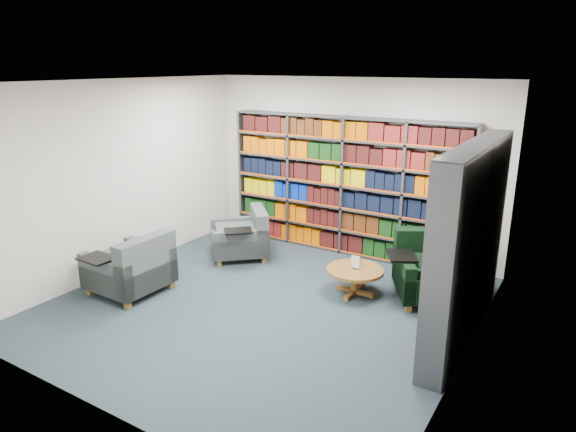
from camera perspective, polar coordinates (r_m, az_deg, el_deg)
The scene contains 7 objects.
room_shell at distance 6.25m, azimuth -2.88°, elevation 1.73°, with size 5.02×5.02×2.82m.
bookshelf_back at distance 8.30m, azimuth 6.31°, elevation 3.26°, with size 4.00×0.28×2.20m.
bookshelf_right at distance 5.99m, azimuth 19.47°, elevation -2.92°, with size 0.28×2.50×2.20m.
chair_teal_left at distance 8.28m, azimuth -4.89°, elevation -2.40°, with size 1.20×1.20×0.78m.
chair_green_right at distance 7.12m, azimuth 15.71°, elevation -5.98°, with size 1.27×1.27×0.85m.
chair_teal_front at distance 7.25m, azimuth -16.81°, elevation -5.70°, with size 0.94×1.08×0.84m.
coffee_table at distance 6.99m, azimuth 7.46°, elevation -6.40°, with size 0.77×0.77×0.54m.
Camera 1 is at (3.42, -4.98, 3.01)m, focal length 32.00 mm.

